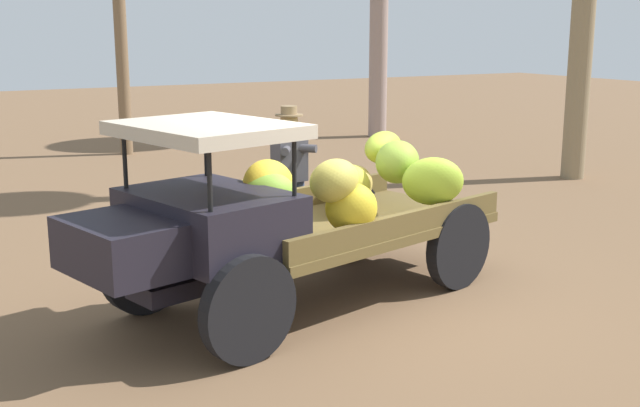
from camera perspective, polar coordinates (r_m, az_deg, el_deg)
The scene contains 3 objects.
ground_plane at distance 8.14m, azimuth 1.44°, elevation -6.87°, with size 60.00×60.00×0.00m, color brown.
truck at distance 7.64m, azimuth -2.59°, elevation -0.79°, with size 4.66×2.64×1.90m.
farmer at distance 9.77m, azimuth -2.18°, elevation 2.54°, with size 0.52×0.47×1.77m.
Camera 1 is at (3.88, 6.63, 2.71)m, focal length 44.66 mm.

